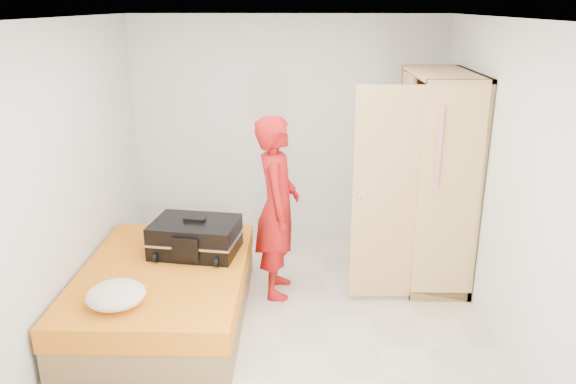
{
  "coord_description": "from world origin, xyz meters",
  "views": [
    {
      "loc": [
        0.15,
        -4.47,
        2.7
      ],
      "look_at": [
        0.04,
        0.59,
        1.0
      ],
      "focal_mm": 35.0,
      "sensor_mm": 36.0,
      "label": 1
    }
  ],
  "objects_px": {
    "suitcase": "(195,237)",
    "bed": "(165,293)",
    "person": "(277,208)",
    "wardrobe": "(431,185)",
    "round_cushion": "(116,295)"
  },
  "relations": [
    {
      "from": "person",
      "to": "suitcase",
      "type": "distance_m",
      "value": 0.81
    },
    {
      "from": "wardrobe",
      "to": "round_cushion",
      "type": "distance_m",
      "value": 3.14
    },
    {
      "from": "wardrobe",
      "to": "suitcase",
      "type": "height_order",
      "value": "wardrobe"
    },
    {
      "from": "suitcase",
      "to": "round_cushion",
      "type": "xyz_separation_m",
      "value": [
        -0.44,
        -0.98,
        -0.07
      ]
    },
    {
      "from": "person",
      "to": "round_cushion",
      "type": "height_order",
      "value": "person"
    },
    {
      "from": "wardrobe",
      "to": "suitcase",
      "type": "distance_m",
      "value": 2.36
    },
    {
      "from": "bed",
      "to": "suitcase",
      "type": "distance_m",
      "value": 0.57
    },
    {
      "from": "bed",
      "to": "person",
      "type": "distance_m",
      "value": 1.29
    },
    {
      "from": "wardrobe",
      "to": "round_cushion",
      "type": "xyz_separation_m",
      "value": [
        -2.7,
        -1.54,
        -0.41
      ]
    },
    {
      "from": "wardrobe",
      "to": "round_cushion",
      "type": "bearing_deg",
      "value": -150.4
    },
    {
      "from": "bed",
      "to": "person",
      "type": "height_order",
      "value": "person"
    },
    {
      "from": "wardrobe",
      "to": "person",
      "type": "relative_size",
      "value": 1.2
    },
    {
      "from": "bed",
      "to": "person",
      "type": "bearing_deg",
      "value": 28.32
    },
    {
      "from": "suitcase",
      "to": "bed",
      "type": "bearing_deg",
      "value": -116.96
    },
    {
      "from": "round_cushion",
      "to": "bed",
      "type": "bearing_deg",
      "value": 72.38
    }
  ]
}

